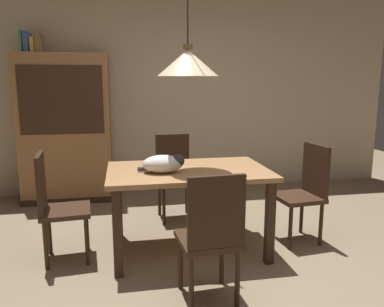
# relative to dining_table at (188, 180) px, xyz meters

# --- Properties ---
(ground) EXTENTS (10.00, 10.00, 0.00)m
(ground) POSITION_rel_dining_table_xyz_m (0.12, -0.57, -0.65)
(ground) COLOR #847056
(back_wall) EXTENTS (6.40, 0.10, 2.90)m
(back_wall) POSITION_rel_dining_table_xyz_m (0.12, 2.08, 0.80)
(back_wall) COLOR beige
(back_wall) RESTS_ON ground
(dining_table) EXTENTS (1.40, 0.90, 0.75)m
(dining_table) POSITION_rel_dining_table_xyz_m (0.00, 0.00, 0.00)
(dining_table) COLOR #A87A4C
(dining_table) RESTS_ON ground
(chair_left_side) EXTENTS (0.44, 0.44, 0.93)m
(chair_left_side) POSITION_rel_dining_table_xyz_m (-1.13, -0.01, -0.14)
(chair_left_side) COLOR #382316
(chair_left_side) RESTS_ON ground
(chair_right_side) EXTENTS (0.44, 0.44, 0.93)m
(chair_right_side) POSITION_rel_dining_table_xyz_m (1.13, 0.01, -0.14)
(chair_right_side) COLOR #382316
(chair_right_side) RESTS_ON ground
(chair_near_front) EXTENTS (0.43, 0.43, 0.93)m
(chair_near_front) POSITION_rel_dining_table_xyz_m (0.01, -0.88, -0.14)
(chair_near_front) COLOR #382316
(chair_near_front) RESTS_ON ground
(chair_far_back) EXTENTS (0.42, 0.42, 0.93)m
(chair_far_back) POSITION_rel_dining_table_xyz_m (-0.00, 0.88, -0.14)
(chair_far_back) COLOR #382316
(chair_far_back) RESTS_ON ground
(cat_sleeping) EXTENTS (0.39, 0.24, 0.16)m
(cat_sleeping) POSITION_rel_dining_table_xyz_m (-0.22, -0.09, 0.18)
(cat_sleeping) COLOR silver
(cat_sleeping) RESTS_ON dining_table
(pendant_lamp) EXTENTS (0.52, 0.52, 1.30)m
(pendant_lamp) POSITION_rel_dining_table_xyz_m (-0.00, 0.00, 1.01)
(pendant_lamp) COLOR beige
(hutch_bookcase) EXTENTS (1.12, 0.45, 1.85)m
(hutch_bookcase) POSITION_rel_dining_table_xyz_m (-1.26, 1.75, 0.24)
(hutch_bookcase) COLOR olive
(hutch_bookcase) RESTS_ON ground
(book_green_slim) EXTENTS (0.03, 0.20, 0.26)m
(book_green_slim) POSITION_rel_dining_table_xyz_m (-1.70, 1.75, 1.33)
(book_green_slim) COLOR #427A4C
(book_green_slim) RESTS_ON hutch_bookcase
(book_blue_wide) EXTENTS (0.06, 0.24, 0.24)m
(book_blue_wide) POSITION_rel_dining_table_xyz_m (-1.64, 1.75, 1.32)
(book_blue_wide) COLOR #384C93
(book_blue_wide) RESTS_ON hutch_bookcase
(book_yellow_short) EXTENTS (0.04, 0.20, 0.18)m
(book_yellow_short) POSITION_rel_dining_table_xyz_m (-1.57, 1.75, 1.29)
(book_yellow_short) COLOR gold
(book_yellow_short) RESTS_ON hutch_bookcase
(book_brown_thick) EXTENTS (0.06, 0.24, 0.22)m
(book_brown_thick) POSITION_rel_dining_table_xyz_m (-1.50, 1.75, 1.31)
(book_brown_thick) COLOR brown
(book_brown_thick) RESTS_ON hutch_bookcase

